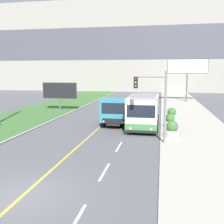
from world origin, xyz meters
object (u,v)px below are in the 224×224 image
Objects in this scene: dump_truck at (117,111)px; billboard_small at (60,91)px; planter_round_third at (172,115)px; traffic_light_mast at (155,98)px; billboard_large at (188,68)px; city_bus at (143,112)px; planter_round_near at (172,130)px; planter_round_second at (170,121)px; car_distant at (151,98)px.

billboard_small is at bearing 137.77° from dump_truck.
dump_truck is 6.10m from planter_round_third.
traffic_light_mast is 0.72× the size of billboard_large.
planter_round_third is at bearing 58.60° from city_bus.
planter_round_second is (-0.05, 3.63, -0.02)m from planter_round_near.
billboard_small is at bearing -135.41° from car_distant.
billboard_large is at bearing 75.80° from city_bus.
billboard_large is 5.49× the size of planter_round_near.
traffic_light_mast is 3.40m from planter_round_near.
city_bus is 1.13× the size of traffic_light_mast.
billboard_small is at bearing 160.68° from planter_round_third.
car_distant is 7.87m from billboard_large.
city_bus reaches higher than planter_round_second.
planter_round_near is at bearing -39.36° from dump_truck.
planter_round_third is at bearing 88.30° from planter_round_near.
billboard_small is at bearing 141.23° from city_bus.
city_bus is 1.25× the size of billboard_small.
city_bus reaches higher than planter_round_third.
traffic_light_mast reaches higher than city_bus.
billboard_small is (-12.63, 13.94, -0.75)m from traffic_light_mast.
planter_round_near is at bearing 52.94° from traffic_light_mast.
planter_round_near is at bearing -83.58° from car_distant.
dump_truck is 4.78× the size of planter_round_third.
traffic_light_mast reaches higher than planter_round_third.
billboard_small is 3.52× the size of planter_round_third.
car_distant is (-0.22, 20.40, -0.83)m from city_bus.
city_bus is at bearing -38.77° from billboard_small.
billboard_large is at bearing 82.72° from planter_round_near.
city_bus is 23.28m from billboard_large.
billboard_large reaches higher than planter_round_third.
car_distant is 0.94× the size of billboard_small.
city_bus is 3.91m from planter_round_near.
dump_truck is at bearing 175.04° from planter_round_second.
billboard_small is 3.74× the size of planter_round_second.
billboard_small is at bearing 138.76° from planter_round_near.
traffic_light_mast is at bearing -99.60° from planter_round_third.
planter_round_third is at bearing -19.32° from billboard_small.
car_distant is 23.50m from planter_round_near.
planter_round_second is (4.89, -0.42, -0.71)m from dump_truck.
dump_truck reaches higher than planter_round_third.
traffic_light_mast is 6.10m from planter_round_second.
billboard_large is (4.52, 26.90, 2.36)m from traffic_light_mast.
traffic_light_mast is 4.15× the size of planter_round_second.
planter_round_third is (0.22, 7.25, 0.01)m from planter_round_near.
traffic_light_mast is (3.63, -5.78, 1.94)m from dump_truck.
car_distant is at bearing 44.59° from billboard_small.
dump_truck reaches higher than planter_round_near.
city_bus is 0.81× the size of billboard_large.
billboard_small is at bearing 132.17° from traffic_light_mast.
traffic_light_mast is 9.48m from planter_round_third.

